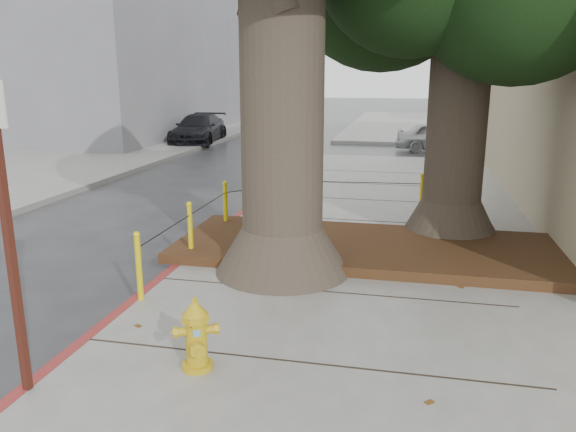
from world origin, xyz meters
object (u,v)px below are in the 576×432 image
(fire_hydrant, at_px, (196,335))
(signpost, at_px, (7,225))
(car_dark, at_px, (199,129))
(car_silver, at_px, (440,137))

(fire_hydrant, distance_m, signpost, 2.04)
(fire_hydrant, bearing_deg, car_dark, 86.05)
(fire_hydrant, xyz_separation_m, car_silver, (3.19, 18.70, 0.08))
(signpost, height_order, car_silver, signpost)
(fire_hydrant, bearing_deg, car_silver, 55.40)
(car_dark, bearing_deg, car_silver, -7.83)
(fire_hydrant, height_order, car_silver, car_silver)
(signpost, xyz_separation_m, car_silver, (4.64, 19.41, -1.18))
(signpost, xyz_separation_m, car_dark, (-5.91, 19.91, -1.13))
(signpost, bearing_deg, car_silver, 85.38)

